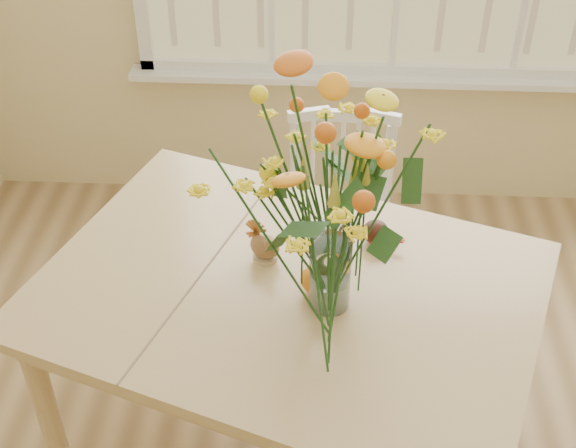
{
  "coord_description": "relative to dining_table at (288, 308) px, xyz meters",
  "views": [
    {
      "loc": [
        -0.3,
        -1.04,
        2.34
      ],
      "look_at": [
        -0.4,
        0.67,
        1.0
      ],
      "focal_mm": 48.0,
      "sensor_mm": 36.0,
      "label": 1
    }
  ],
  "objects": [
    {
      "name": "flower_vase",
      "position": [
        0.12,
        -0.06,
        0.49
      ],
      "size": [
        0.56,
        0.56,
        0.66
      ],
      "color": "white",
      "rests_on": "dining_table"
    },
    {
      "name": "pumpkin",
      "position": [
        0.09,
        -0.02,
        0.13
      ],
      "size": [
        0.11,
        0.11,
        0.08
      ],
      "primitive_type": "ellipsoid",
      "color": "orange",
      "rests_on": "dining_table"
    },
    {
      "name": "windsor_chair",
      "position": [
        0.17,
        0.73,
        -0.18
      ],
      "size": [
        0.42,
        0.4,
        0.9
      ],
      "rotation": [
        0.0,
        0.0,
        -0.0
      ],
      "color": "white",
      "rests_on": "floor"
    },
    {
      "name": "dark_gourd",
      "position": [
        0.27,
        0.22,
        0.13
      ],
      "size": [
        0.13,
        0.08,
        0.08
      ],
      "color": "#38160F",
      "rests_on": "dining_table"
    },
    {
      "name": "dining_table",
      "position": [
        0.0,
        0.0,
        0.0
      ],
      "size": [
        1.73,
        1.47,
        0.78
      ],
      "rotation": [
        0.0,
        0.0,
        -0.34
      ],
      "color": "tan",
      "rests_on": "floor"
    },
    {
      "name": "turkey_figurine",
      "position": [
        -0.08,
        0.12,
        0.14
      ],
      "size": [
        0.12,
        0.11,
        0.12
      ],
      "rotation": [
        0.0,
        0.0,
        -0.46
      ],
      "color": "#CCB78C",
      "rests_on": "dining_table"
    }
  ]
}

